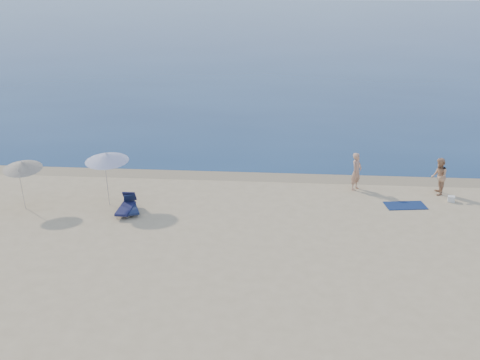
# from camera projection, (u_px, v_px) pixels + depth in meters

# --- Properties ---
(sea) EXTENTS (240.00, 160.00, 0.01)m
(sea) POSITION_uv_depth(u_px,v_px,m) (300.00, 26.00, 106.48)
(sea) COLOR #0C274D
(sea) RESTS_ON ground
(wet_sand_strip) EXTENTS (240.00, 1.60, 0.00)m
(wet_sand_strip) POSITION_uv_depth(u_px,v_px,m) (315.00, 178.00, 30.94)
(wet_sand_strip) COLOR #847254
(wet_sand_strip) RESTS_ON ground
(person_left) EXTENTS (0.74, 0.80, 1.84)m
(person_left) POSITION_uv_depth(u_px,v_px,m) (356.00, 171.00, 29.08)
(person_left) COLOR tan
(person_left) RESTS_ON ground
(person_right) EXTENTS (0.75, 0.93, 1.79)m
(person_right) POSITION_uv_depth(u_px,v_px,m) (439.00, 176.00, 28.48)
(person_right) COLOR tan
(person_right) RESTS_ON ground
(beach_towel) EXTENTS (1.94, 1.26, 0.03)m
(beach_towel) POSITION_uv_depth(u_px,v_px,m) (405.00, 205.00, 27.38)
(beach_towel) COLOR #0E1D46
(beach_towel) RESTS_ON ground
(white_bag) EXTENTS (0.36, 0.33, 0.27)m
(white_bag) POSITION_uv_depth(u_px,v_px,m) (451.00, 199.00, 27.82)
(white_bag) COLOR silver
(white_bag) RESTS_ON ground
(umbrella_near) EXTENTS (2.03, 2.06, 2.55)m
(umbrella_near) POSITION_uv_depth(u_px,v_px,m) (107.00, 157.00, 26.91)
(umbrella_near) COLOR silver
(umbrella_near) RESTS_ON ground
(umbrella_far) EXTENTS (1.92, 1.94, 2.32)m
(umbrella_far) POSITION_uv_depth(u_px,v_px,m) (22.00, 165.00, 26.58)
(umbrella_far) COLOR silver
(umbrella_far) RESTS_ON ground
(lounger_left) EXTENTS (1.02, 1.58, 0.67)m
(lounger_left) POSITION_uv_depth(u_px,v_px,m) (131.00, 207.00, 26.63)
(lounger_left) COLOR #161F3E
(lounger_left) RESTS_ON ground
(lounger_right) EXTENTS (0.57, 1.74, 0.77)m
(lounger_right) POSITION_uv_depth(u_px,v_px,m) (126.00, 206.00, 26.59)
(lounger_right) COLOR #15183B
(lounger_right) RESTS_ON ground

